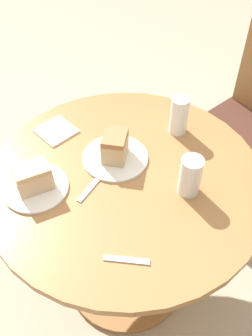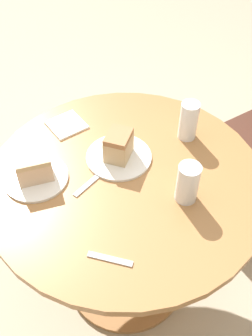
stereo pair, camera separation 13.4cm
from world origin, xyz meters
name	(u,v)px [view 1 (the left image)]	position (x,y,z in m)	size (l,w,h in m)	color
ground_plane	(126,276)	(0.00, 0.00, 0.00)	(8.00, 8.00, 0.00)	tan
table	(126,208)	(0.00, 0.00, 0.54)	(0.97, 0.97, 0.72)	#9E6B3D
chair	(251,121)	(0.05, 0.85, 0.48)	(0.49, 0.50, 0.94)	olive
plate_near	(115,158)	(-0.09, 0.03, 0.73)	(0.24, 0.24, 0.01)	silver
plate_far	(36,187)	(-0.18, -0.25, 0.73)	(0.22, 0.22, 0.01)	silver
cake_slice_near	(115,146)	(-0.09, 0.03, 0.79)	(0.12, 0.13, 0.10)	tan
cake_slice_far	(33,177)	(-0.18, -0.25, 0.78)	(0.12, 0.14, 0.09)	beige
glass_lemonade	(179,117)	(-0.02, 0.31, 0.79)	(0.07, 0.07, 0.15)	beige
glass_water	(190,178)	(0.20, 0.09, 0.79)	(0.07, 0.07, 0.15)	silver
napkin_stack	(56,131)	(-0.36, -0.02, 0.73)	(0.14, 0.14, 0.01)	white
fork	(93,184)	(-0.05, -0.11, 0.73)	(0.05, 0.17, 0.00)	silver
spoon	(127,260)	(0.23, -0.24, 0.73)	(0.12, 0.10, 0.00)	silver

